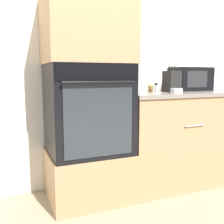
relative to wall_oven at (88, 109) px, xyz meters
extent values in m
plane|color=gray|center=(0.35, -0.30, -0.81)|extent=(12.00, 12.00, 0.00)
cube|color=silver|center=(0.35, 0.33, 0.44)|extent=(8.00, 0.05, 2.50)
cube|color=#A87F56|center=(0.00, 0.00, -0.60)|extent=(0.70, 0.60, 0.43)
cube|color=black|center=(0.00, 0.00, 0.00)|extent=(0.68, 0.59, 0.76)
cube|color=black|center=(0.00, -0.30, 0.32)|extent=(0.65, 0.01, 0.13)
cube|color=#33E54C|center=(0.00, -0.30, 0.32)|extent=(0.09, 0.00, 0.03)
cube|color=#282D33|center=(0.00, -0.30, -0.06)|extent=(0.56, 0.01, 0.57)
cylinder|color=black|center=(0.00, -0.33, 0.24)|extent=(0.58, 0.02, 0.02)
cube|color=#A87F56|center=(0.00, 0.00, 0.66)|extent=(0.70, 0.60, 0.55)
cube|color=#A87F56|center=(0.91, 0.00, -0.36)|extent=(1.12, 0.60, 0.90)
cube|color=slate|center=(0.91, 0.00, 0.11)|extent=(1.14, 0.63, 0.03)
cylinder|color=#B7B7BC|center=(0.91, -0.31, -0.16)|extent=(0.22, 0.01, 0.01)
cube|color=black|center=(1.19, 0.13, 0.25)|extent=(0.41, 0.27, 0.25)
cube|color=#28282B|center=(1.17, -0.01, 0.25)|extent=(0.25, 0.01, 0.17)
cube|color=black|center=(0.87, 0.01, 0.23)|extent=(0.13, 0.15, 0.21)
cylinder|color=black|center=(0.84, 0.01, 0.35)|extent=(0.02, 0.02, 0.04)
cylinder|color=black|center=(0.87, 0.01, 0.35)|extent=(0.02, 0.02, 0.04)
cylinder|color=black|center=(0.91, 0.01, 0.35)|extent=(0.02, 0.02, 0.04)
cylinder|color=silver|center=(0.80, -0.17, 0.15)|extent=(0.11, 0.11, 0.04)
cylinder|color=brown|center=(0.72, 0.16, 0.15)|extent=(0.05, 0.05, 0.05)
cylinder|color=gold|center=(0.72, 0.16, 0.18)|extent=(0.05, 0.05, 0.01)
cylinder|color=silver|center=(0.72, 0.06, 0.16)|extent=(0.04, 0.04, 0.07)
cylinder|color=black|center=(0.72, 0.06, 0.20)|extent=(0.03, 0.03, 0.02)
cylinder|color=brown|center=(0.41, 0.21, 0.16)|extent=(0.04, 0.04, 0.06)
cylinder|color=gold|center=(0.41, 0.21, 0.20)|extent=(0.04, 0.04, 0.02)
camera|label=1|loc=(-0.67, -2.16, 0.29)|focal=42.00mm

